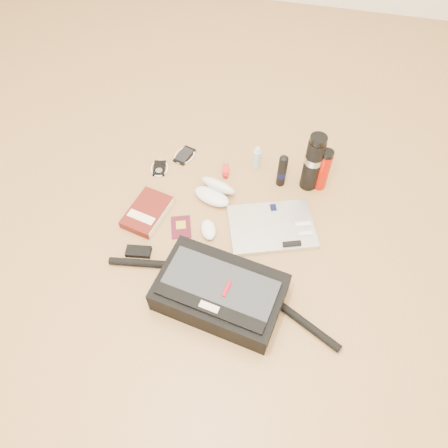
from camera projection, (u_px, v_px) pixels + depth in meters
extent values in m
plane|color=#A37844|center=(223.00, 252.00, 1.81)|extent=(4.00, 4.00, 0.00)
cube|color=black|center=(220.00, 292.00, 1.65)|extent=(0.51, 0.36, 0.11)
cube|color=#292C30|center=(219.00, 287.00, 1.59)|extent=(0.44, 0.27, 0.01)
cube|color=black|center=(209.00, 308.00, 1.54)|extent=(0.41, 0.12, 0.01)
cube|color=beige|center=(209.00, 308.00, 1.54)|extent=(0.08, 0.04, 0.02)
cube|color=#A5010C|center=(227.00, 290.00, 1.58)|extent=(0.02, 0.06, 0.02)
cylinder|color=black|center=(145.00, 263.00, 1.77)|extent=(0.29, 0.07, 0.03)
cylinder|color=black|center=(307.00, 325.00, 1.62)|extent=(0.27, 0.16, 0.03)
cube|color=black|center=(139.00, 252.00, 1.80)|extent=(0.11, 0.07, 0.02)
cube|color=silver|center=(272.00, 227.00, 1.87)|extent=(0.42, 0.35, 0.02)
cube|color=black|center=(273.00, 207.00, 1.91)|extent=(0.04, 0.04, 0.00)
cube|color=silver|center=(303.00, 224.00, 1.86)|extent=(0.07, 0.04, 0.01)
cube|color=silver|center=(305.00, 234.00, 1.83)|extent=(0.06, 0.04, 0.01)
cube|color=black|center=(292.00, 244.00, 1.80)|extent=(0.08, 0.05, 0.01)
cube|color=#4F130D|center=(147.00, 212.00, 1.91)|extent=(0.19, 0.25, 0.04)
cube|color=#F1E8C2|center=(162.00, 218.00, 1.89)|extent=(0.05, 0.21, 0.03)
cube|color=beige|center=(141.00, 217.00, 1.87)|extent=(0.13, 0.07, 0.00)
cube|color=#450E1A|center=(181.00, 227.00, 1.88)|extent=(0.12, 0.14, 0.00)
cube|color=yellow|center=(181.00, 225.00, 1.88)|extent=(0.05, 0.05, 0.00)
ellipsoid|color=white|center=(208.00, 230.00, 1.86)|extent=(0.10, 0.12, 0.03)
ellipsoid|color=silver|center=(212.00, 197.00, 1.95)|extent=(0.19, 0.14, 0.05)
ellipsoid|color=silver|center=(218.00, 185.00, 1.96)|extent=(0.19, 0.14, 0.10)
ellipsoid|color=black|center=(205.00, 193.00, 1.95)|extent=(0.05, 0.04, 0.02)
ellipsoid|color=black|center=(218.00, 199.00, 1.93)|extent=(0.05, 0.04, 0.02)
cylinder|color=black|center=(212.00, 196.00, 1.94)|extent=(0.03, 0.01, 0.01)
cube|color=black|center=(159.00, 168.00, 2.07)|extent=(0.07, 0.10, 0.01)
cylinder|color=#979799|center=(159.00, 170.00, 2.06)|extent=(0.04, 0.04, 0.00)
torus|color=white|center=(159.00, 168.00, 2.07)|extent=(0.10, 0.10, 0.01)
cube|color=black|center=(185.00, 155.00, 2.12)|extent=(0.09, 0.13, 0.01)
cube|color=black|center=(184.00, 155.00, 2.11)|extent=(0.08, 0.10, 0.00)
torus|color=silver|center=(184.00, 155.00, 2.12)|extent=(0.11, 0.11, 0.01)
cube|color=red|center=(226.00, 170.00, 2.05)|extent=(0.04, 0.06, 0.03)
cube|color=#B70B15|center=(225.00, 176.00, 2.03)|extent=(0.02, 0.02, 0.02)
cylinder|color=#ADADAF|center=(226.00, 164.00, 2.08)|extent=(0.03, 0.04, 0.02)
cylinder|color=#9BC2D3|center=(257.00, 159.00, 2.04)|extent=(0.04, 0.04, 0.10)
cylinder|color=silver|center=(257.00, 150.00, 1.99)|extent=(0.02, 0.02, 0.02)
cylinder|color=silver|center=(258.00, 148.00, 1.98)|extent=(0.01, 0.01, 0.01)
cylinder|color=black|center=(282.00, 171.00, 1.96)|extent=(0.04, 0.04, 0.17)
cylinder|color=black|center=(282.00, 174.00, 1.97)|extent=(0.04, 0.04, 0.03)
ellipsoid|color=black|center=(284.00, 158.00, 1.89)|extent=(0.04, 0.04, 0.02)
cylinder|color=black|center=(312.00, 165.00, 1.91)|extent=(0.08, 0.08, 0.27)
cylinder|color=#B8B8BB|center=(314.00, 159.00, 1.88)|extent=(0.09, 0.09, 0.03)
cylinder|color=black|center=(319.00, 140.00, 1.78)|extent=(0.08, 0.08, 0.03)
cylinder|color=#AF1202|center=(323.00, 171.00, 1.93)|extent=(0.07, 0.07, 0.20)
cylinder|color=black|center=(328.00, 154.00, 1.84)|extent=(0.06, 0.06, 0.02)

